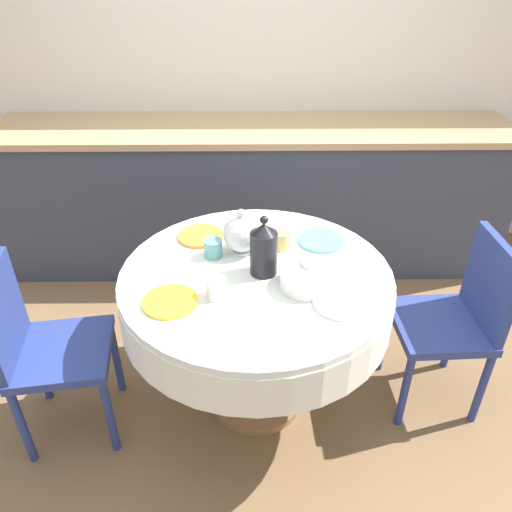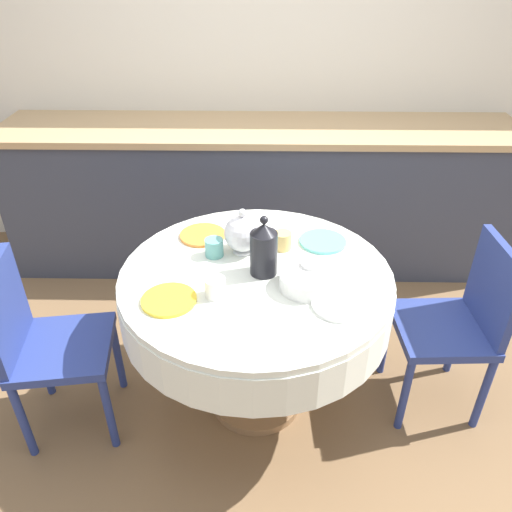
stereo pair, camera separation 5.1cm
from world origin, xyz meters
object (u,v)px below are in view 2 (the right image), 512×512
object	(u,v)px
coffee_carafe	(264,249)
teapot	(243,233)
chair_right	(43,340)
chair_left	(459,319)

from	to	relation	value
coffee_carafe	teapot	size ratio (longest dim) A/B	1.18
chair_right	coffee_carafe	distance (m)	1.01
chair_right	teapot	world-z (taller)	teapot
coffee_carafe	teapot	xyz separation A→B (m)	(-0.09, 0.16, -0.02)
coffee_carafe	chair_left	bearing A→B (deg)	2.51
teapot	chair_left	bearing A→B (deg)	-7.22
coffee_carafe	teapot	world-z (taller)	coffee_carafe
chair_right	teapot	bearing A→B (deg)	100.91
chair_left	chair_right	distance (m)	1.81
chair_left	coffee_carafe	xyz separation A→B (m)	(-0.87, -0.04, 0.38)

